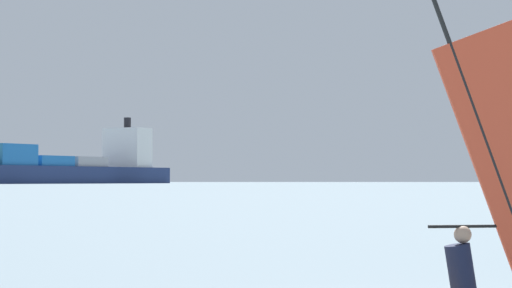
% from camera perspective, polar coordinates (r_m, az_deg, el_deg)
% --- Properties ---
extents(windsurfer, '(4.29, 1.02, 4.59)m').
position_cam_1_polar(windsurfer, '(14.09, 12.53, -4.76)').
color(windsurfer, orange).
rests_on(windsurfer, ground_plane).
extents(cargo_ship, '(123.32, 165.85, 37.33)m').
position_cam_1_polar(cargo_ship, '(575.08, -10.57, -1.24)').
color(cargo_ship, navy).
rests_on(cargo_ship, ground_plane).
extents(distant_headland, '(1380.32, 707.66, 29.56)m').
position_cam_1_polar(distant_headland, '(1338.13, 1.59, -1.33)').
color(distant_headland, '#756B56').
rests_on(distant_headland, ground_plane).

